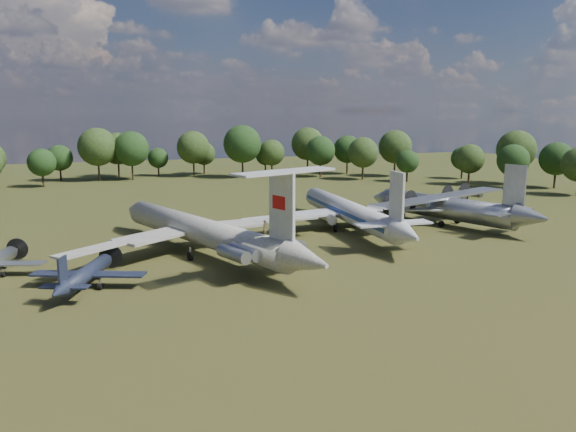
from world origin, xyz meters
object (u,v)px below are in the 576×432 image
object	(u,v)px
small_prop_west	(86,277)
person_on_il62	(265,228)
an12_transport	(445,211)
tu104_jet	(349,215)
il62_airliner	(202,236)

from	to	relation	value
small_prop_west	person_on_il62	size ratio (longest dim) A/B	9.42
an12_transport	tu104_jet	bearing A→B (deg)	154.20
small_prop_west	an12_transport	bearing A→B (deg)	38.43
an12_transport	small_prop_west	bearing A→B (deg)	175.85
il62_airliner	small_prop_west	distance (m)	17.84
il62_airliner	tu104_jet	bearing A→B (deg)	-3.15
tu104_jet	an12_transport	world-z (taller)	an12_transport
tu104_jet	small_prop_west	world-z (taller)	tu104_jet
an12_transport	small_prop_west	distance (m)	58.87
tu104_jet	small_prop_west	bearing A→B (deg)	-152.34
il62_airliner	tu104_jet	size ratio (longest dim) A/B	1.08
il62_airliner	an12_transport	world-z (taller)	il62_airliner
il62_airliner	person_on_il62	world-z (taller)	person_on_il62
tu104_jet	person_on_il62	distance (m)	29.19
il62_airliner	tu104_jet	distance (m)	26.28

